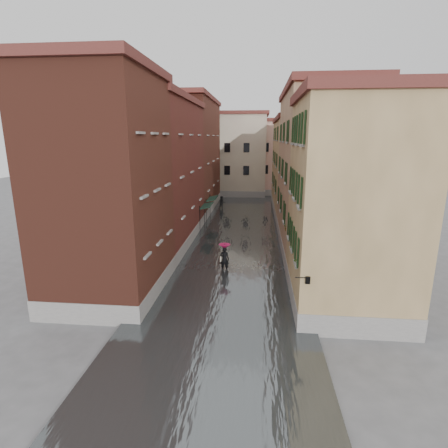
% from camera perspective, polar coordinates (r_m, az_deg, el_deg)
% --- Properties ---
extents(ground, '(120.00, 120.00, 0.00)m').
position_cam_1_polar(ground, '(23.81, 0.55, -9.70)').
color(ground, '#5C5C5F').
rests_on(ground, ground).
extents(floodwater, '(10.00, 60.00, 0.20)m').
position_cam_1_polar(floodwater, '(36.04, 2.37, -1.25)').
color(floodwater, '#43494B').
rests_on(floodwater, ground).
extents(building_left_near, '(6.00, 8.00, 13.00)m').
position_cam_1_polar(building_left_near, '(21.85, -18.58, 5.19)').
color(building_left_near, brown).
rests_on(building_left_near, ground).
extents(building_left_mid, '(6.00, 14.00, 12.50)m').
position_cam_1_polar(building_left_mid, '(32.16, -10.61, 7.83)').
color(building_left_mid, '#561C1B').
rests_on(building_left_mid, ground).
extents(building_left_far, '(6.00, 16.00, 14.00)m').
position_cam_1_polar(building_left_far, '(46.65, -5.51, 10.77)').
color(building_left_far, brown).
rests_on(building_left_far, ground).
extents(building_right_near, '(6.00, 8.00, 11.50)m').
position_cam_1_polar(building_right_near, '(20.73, 19.75, 2.54)').
color(building_right_near, olive).
rests_on(building_right_near, ground).
extents(building_right_mid, '(6.00, 14.00, 13.00)m').
position_cam_1_polar(building_right_mid, '(31.29, 15.09, 7.89)').
color(building_right_mid, tan).
rests_on(building_right_mid, ground).
extents(building_right_far, '(6.00, 16.00, 11.50)m').
position_cam_1_polar(building_right_far, '(46.16, 12.06, 8.94)').
color(building_right_far, olive).
rests_on(building_right_far, ground).
extents(building_end_cream, '(12.00, 9.00, 13.00)m').
position_cam_1_polar(building_end_cream, '(60.00, 0.92, 11.06)').
color(building_end_cream, beige).
rests_on(building_end_cream, ground).
extents(building_end_pink, '(10.00, 9.00, 12.00)m').
position_cam_1_polar(building_end_pink, '(61.96, 9.54, 10.50)').
color(building_end_pink, '#CE9791').
rests_on(building_end_pink, ground).
extents(awning_near, '(1.09, 3.11, 2.80)m').
position_cam_1_polar(awning_near, '(36.96, -2.90, 2.90)').
color(awning_near, black).
rests_on(awning_near, ground).
extents(awning_far, '(1.09, 3.34, 2.80)m').
position_cam_1_polar(awning_far, '(41.34, -1.98, 4.10)').
color(awning_far, black).
rests_on(awning_far, ground).
extents(wall_lantern, '(0.71, 0.22, 0.35)m').
position_cam_1_polar(wall_lantern, '(17.21, 13.43, -8.83)').
color(wall_lantern, black).
rests_on(wall_lantern, ground).
extents(window_planters, '(0.59, 8.39, 0.84)m').
position_cam_1_polar(window_planters, '(21.65, 11.26, -2.53)').
color(window_planters, '#9D3A33').
rests_on(window_planters, ground).
extents(pedestrian_main, '(0.87, 0.87, 2.06)m').
position_cam_1_polar(pedestrian_main, '(25.46, 0.08, -5.20)').
color(pedestrian_main, black).
rests_on(pedestrian_main, ground).
extents(pedestrian_far, '(1.09, 0.96, 1.88)m').
position_cam_1_polar(pedestrian_far, '(47.08, -0.34, 3.43)').
color(pedestrian_far, black).
rests_on(pedestrian_far, ground).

